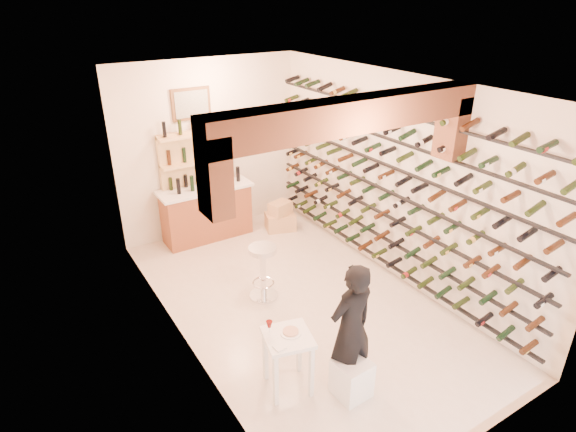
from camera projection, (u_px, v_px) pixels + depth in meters
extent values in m
plane|color=beige|center=(299.00, 302.00, 7.14)|extent=(6.00, 6.00, 0.00)
cube|color=silver|center=(210.00, 148.00, 8.76)|extent=(3.50, 0.02, 3.20)
cube|color=silver|center=(489.00, 322.00, 4.16)|extent=(3.50, 0.02, 3.20)
cube|color=silver|center=(176.00, 236.00, 5.62)|extent=(0.02, 6.00, 3.20)
cube|color=silver|center=(395.00, 179.00, 7.30)|extent=(0.02, 6.00, 3.20)
cube|color=#9D4D38|center=(301.00, 83.00, 5.78)|extent=(3.50, 6.00, 0.02)
cube|color=#965434|center=(353.00, 115.00, 5.09)|extent=(3.50, 0.35, 0.36)
cube|color=#965434|center=(214.00, 176.00, 4.46)|extent=(0.24, 0.35, 0.80)
cube|color=#965434|center=(452.00, 128.00, 6.03)|extent=(0.24, 0.35, 0.80)
cube|color=black|center=(380.00, 259.00, 7.80)|extent=(0.06, 5.70, 0.03)
cube|color=black|center=(382.00, 237.00, 7.63)|extent=(0.06, 5.70, 0.03)
cube|color=black|center=(384.00, 214.00, 7.46)|extent=(0.06, 5.70, 0.03)
cube|color=black|center=(386.00, 191.00, 7.29)|extent=(0.06, 5.70, 0.03)
cube|color=black|center=(389.00, 166.00, 7.12)|extent=(0.06, 5.70, 0.03)
cube|color=black|center=(391.00, 140.00, 6.95)|extent=(0.06, 5.70, 0.03)
cube|color=black|center=(394.00, 112.00, 6.77)|extent=(0.06, 5.70, 0.03)
cube|color=#98512F|center=(207.00, 214.00, 8.82)|extent=(1.60, 0.55, 0.96)
cube|color=white|center=(205.00, 188.00, 8.61)|extent=(1.70, 0.62, 0.05)
cube|color=#DCB67C|center=(199.00, 183.00, 8.81)|extent=(1.40, 0.10, 2.00)
cube|color=#DCB67C|center=(203.00, 212.00, 8.97)|extent=(1.40, 0.28, 0.04)
cube|color=#DCB67C|center=(201.00, 187.00, 8.75)|extent=(1.40, 0.28, 0.04)
cube|color=#DCB67C|center=(199.00, 161.00, 8.54)|extent=(1.40, 0.28, 0.04)
cube|color=#DCB67C|center=(197.00, 134.00, 8.33)|extent=(1.40, 0.28, 0.04)
cube|color=brown|center=(191.00, 104.00, 8.23)|extent=(0.70, 0.04, 0.55)
cube|color=#99998C|center=(192.00, 104.00, 8.21)|extent=(0.60, 0.01, 0.45)
cube|color=white|center=(288.00, 337.00, 5.30)|extent=(0.63, 0.63, 0.05)
cube|color=white|center=(276.00, 380.00, 5.22)|extent=(0.05, 0.05, 0.70)
cube|color=white|center=(311.00, 372.00, 5.34)|extent=(0.05, 0.05, 0.70)
cube|color=white|center=(265.00, 355.00, 5.58)|extent=(0.05, 0.05, 0.70)
cube|color=white|center=(299.00, 348.00, 5.70)|extent=(0.05, 0.05, 0.70)
cylinder|color=white|center=(291.00, 333.00, 5.33)|extent=(0.24, 0.24, 0.01)
cylinder|color=#BF7266|center=(291.00, 331.00, 5.32)|extent=(0.18, 0.18, 0.02)
cube|color=white|center=(280.00, 347.00, 5.11)|extent=(0.13, 0.13, 0.01)
cylinder|color=white|center=(269.00, 333.00, 5.33)|extent=(0.07, 0.07, 0.00)
cylinder|color=white|center=(269.00, 329.00, 5.31)|extent=(0.01, 0.01, 0.09)
cone|color=#4F0806|center=(269.00, 324.00, 5.28)|extent=(0.07, 0.07, 0.08)
cube|color=white|center=(352.00, 378.00, 5.42)|extent=(0.39, 0.39, 0.47)
imported|color=black|center=(351.00, 328.00, 5.31)|extent=(0.62, 0.43, 1.63)
cylinder|color=silver|center=(264.00, 295.00, 7.27)|extent=(0.44, 0.44, 0.03)
cylinder|color=silver|center=(263.00, 273.00, 7.10)|extent=(0.09, 0.09, 0.77)
cylinder|color=silver|center=(263.00, 250.00, 6.92)|extent=(0.42, 0.42, 0.08)
torus|color=silver|center=(263.00, 283.00, 7.17)|extent=(0.33, 0.33, 0.03)
cube|color=tan|center=(280.00, 221.00, 9.25)|extent=(0.64, 0.53, 0.33)
cube|color=tan|center=(280.00, 208.00, 9.12)|extent=(0.47, 0.38, 0.24)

